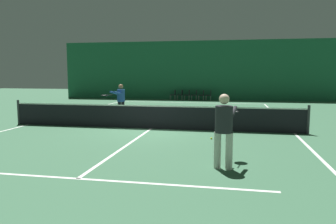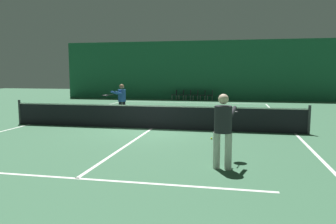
{
  "view_description": "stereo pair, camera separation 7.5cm",
  "coord_description": "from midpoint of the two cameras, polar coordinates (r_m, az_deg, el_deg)",
  "views": [
    {
      "loc": [
        3.18,
        -12.64,
        2.23
      ],
      "look_at": [
        1.2,
        -2.56,
        1.01
      ],
      "focal_mm": 35.0,
      "sensor_mm": 36.0,
      "label": 1
    },
    {
      "loc": [
        3.26,
        -12.62,
        2.23
      ],
      "look_at": [
        1.2,
        -2.56,
        1.01
      ],
      "focal_mm": 35.0,
      "sensor_mm": 36.0,
      "label": 2
    }
  ],
  "objects": [
    {
      "name": "courtside_chair_2",
      "position": [
        27.3,
        3.8,
        3.11
      ],
      "size": [
        0.44,
        0.44,
        0.84
      ],
      "rotation": [
        0.0,
        0.0,
        -1.57
      ],
      "color": "#99999E",
      "rests_on": "ground"
    },
    {
      "name": "court_line_baseline_far",
      "position": [
        24.84,
        4.04,
        1.63
      ],
      "size": [
        11.0,
        0.1,
        0.0
      ],
      "color": "white",
      "rests_on": "ground"
    },
    {
      "name": "ground_plane",
      "position": [
        13.22,
        -2.73,
        -2.93
      ],
      "size": [
        60.0,
        60.0,
        0.0
      ],
      "primitive_type": "plane",
      "color": "#386647"
    },
    {
      "name": "court_line_sideline_right",
      "position": [
        13.03,
        21.47,
        -3.54
      ],
      "size": [
        0.1,
        23.8,
        0.0
      ],
      "color": "white",
      "rests_on": "ground"
    },
    {
      "name": "tennis_ball",
      "position": [
        11.22,
        7.78,
        -4.57
      ],
      "size": [
        0.07,
        0.07,
        0.07
      ],
      "color": "#D1DB33",
      "rests_on": "ground"
    },
    {
      "name": "backdrop_curtain",
      "position": [
        27.73,
        4.9,
        7.23
      ],
      "size": [
        23.0,
        0.12,
        4.91
      ],
      "color": "#1E5B3D",
      "rests_on": "ground"
    },
    {
      "name": "court_line_service_near",
      "position": [
        7.36,
        -15.32,
        -11.09
      ],
      "size": [
        8.25,
        0.1,
        0.0
      ],
      "color": "white",
      "rests_on": "ground"
    },
    {
      "name": "player_far",
      "position": [
        16.32,
        -8.01,
        2.35
      ],
      "size": [
        1.01,
        1.35,
        1.69
      ],
      "rotation": [
        0.0,
        0.0,
        -2.11
      ],
      "color": "black",
      "rests_on": "ground"
    },
    {
      "name": "courtside_chair_3",
      "position": [
        27.23,
        5.04,
        3.09
      ],
      "size": [
        0.44,
        0.44,
        0.84
      ],
      "rotation": [
        0.0,
        0.0,
        -1.57
      ],
      "color": "#99999E",
      "rests_on": "ground"
    },
    {
      "name": "court_line_centre",
      "position": [
        13.22,
        -2.73,
        -2.92
      ],
      "size": [
        0.1,
        12.8,
        0.0
      ],
      "color": "white",
      "rests_on": "ground"
    },
    {
      "name": "court_line_sideline_left",
      "position": [
        15.51,
        -22.85,
        -2.01
      ],
      "size": [
        0.1,
        23.8,
        0.0
      ],
      "color": "white",
      "rests_on": "ground"
    },
    {
      "name": "courtside_chair_1",
      "position": [
        27.39,
        2.56,
        3.13
      ],
      "size": [
        0.44,
        0.44,
        0.84
      ],
      "rotation": [
        0.0,
        0.0,
        -1.57
      ],
      "color": "#99999E",
      "rests_on": "ground"
    },
    {
      "name": "courtside_chair_5",
      "position": [
        27.12,
        7.55,
        3.04
      ],
      "size": [
        0.44,
        0.44,
        0.84
      ],
      "rotation": [
        0.0,
        0.0,
        -1.57
      ],
      "color": "#99999E",
      "rests_on": "ground"
    },
    {
      "name": "courtside_chair_4",
      "position": [
        27.16,
        6.29,
        3.07
      ],
      "size": [
        0.44,
        0.44,
        0.84
      ],
      "rotation": [
        0.0,
        0.0,
        -1.57
      ],
      "color": "#99999E",
      "rests_on": "ground"
    },
    {
      "name": "tennis_net",
      "position": [
        13.15,
        -2.74,
        -0.74
      ],
      "size": [
        12.0,
        0.1,
        1.07
      ],
      "color": "black",
      "rests_on": "ground"
    },
    {
      "name": "player_near",
      "position": [
        7.71,
        9.88,
        -2.32
      ],
      "size": [
        0.61,
        1.43,
        1.76
      ],
      "rotation": [
        0.0,
        0.0,
        1.39
      ],
      "color": "beige",
      "rests_on": "ground"
    },
    {
      "name": "court_line_service_far",
      "position": [
        19.43,
        1.92,
        0.2
      ],
      "size": [
        8.25,
        0.1,
        0.0
      ],
      "color": "white",
      "rests_on": "ground"
    },
    {
      "name": "courtside_chair_0",
      "position": [
        27.49,
        1.33,
        3.15
      ],
      "size": [
        0.44,
        0.44,
        0.84
      ],
      "rotation": [
        0.0,
        0.0,
        -1.57
      ],
      "color": "#99999E",
      "rests_on": "ground"
    }
  ]
}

